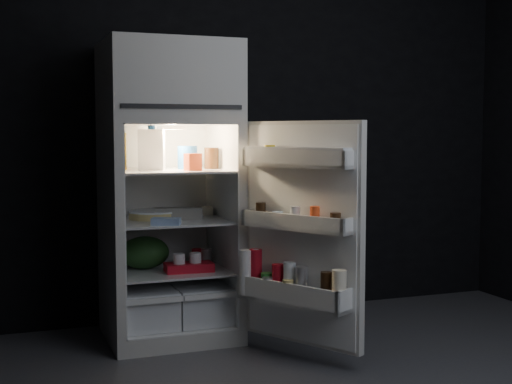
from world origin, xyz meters
name	(u,v)px	position (x,y,z in m)	size (l,w,h in m)	color
wall_back	(240,117)	(0.00, 1.70, 1.35)	(4.00, 0.00, 2.70)	black
refrigerator	(168,181)	(-0.59, 1.32, 0.96)	(0.76, 0.71, 1.78)	silver
fridge_door	(299,238)	(-0.04, 0.62, 0.68)	(0.52, 0.72, 1.22)	silver
milk_jug	(152,150)	(-0.70, 1.28, 1.15)	(0.15, 0.15, 0.24)	white
mayo_jar	(187,157)	(-0.47, 1.33, 1.10)	(0.12, 0.12, 0.14)	#1D549F
jam_jar	(212,158)	(-0.33, 1.28, 1.09)	(0.09, 0.09, 0.13)	black
amber_bottle	(121,151)	(-0.87, 1.36, 1.14)	(0.07, 0.07, 0.22)	gold
small_carton	(193,162)	(-0.49, 1.12, 1.08)	(0.09, 0.07, 0.10)	#E9481B
egg_carton	(178,213)	(-0.55, 1.27, 0.76)	(0.29, 0.11, 0.07)	gray
pie	(154,215)	(-0.68, 1.35, 0.75)	(0.30, 0.30, 0.04)	tan
flat_package	(166,221)	(-0.68, 1.03, 0.75)	(0.16, 0.08, 0.04)	#7E9AC3
wrapped_pkg	(202,211)	(-0.34, 1.45, 0.75)	(0.13, 0.11, 0.05)	#EEE2C2
produce_bag	(144,253)	(-0.74, 1.33, 0.52)	(0.30, 0.25, 0.20)	#193815
yogurt_tray	(189,267)	(-0.51, 1.15, 0.45)	(0.28, 0.15, 0.05)	#B70F1D
small_can_red	(197,256)	(-0.39, 1.41, 0.47)	(0.06, 0.06, 0.09)	#B70F1D
small_can_silver	(206,255)	(-0.33, 1.40, 0.47)	(0.07, 0.07, 0.09)	white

